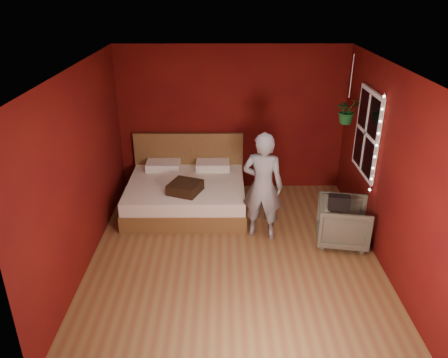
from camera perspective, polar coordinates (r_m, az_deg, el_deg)
floor at (r=6.31m, az=1.35°, el=-9.70°), size 4.50×4.50×0.00m
room_walls at (r=5.54m, az=1.52°, el=4.80°), size 4.04×4.54×2.62m
window at (r=6.80m, az=18.16°, el=5.73°), size 0.05×0.97×1.27m
fairy_lights at (r=6.32m, az=19.31°, el=4.18°), size 0.04×0.04×1.45m
bed at (r=7.46m, az=-4.89°, el=-1.56°), size 1.96×1.66×1.08m
person at (r=6.36m, az=5.07°, el=-0.96°), size 0.68×0.53×1.65m
armchair at (r=6.63m, az=15.33°, el=-5.48°), size 0.85×0.83×0.67m
handbag at (r=6.20m, az=14.79°, el=-2.99°), size 0.31×0.19×0.20m
throw_pillow at (r=6.91m, az=-5.09°, el=-1.11°), size 0.59×0.59×0.16m
hanging_plant at (r=6.85m, az=15.81°, el=8.60°), size 0.43×0.40×1.02m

